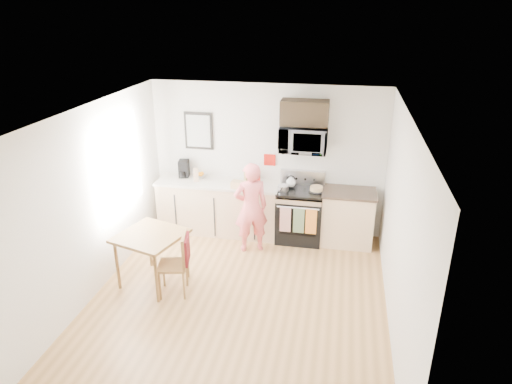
% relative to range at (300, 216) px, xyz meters
% --- Properties ---
extents(floor, '(4.60, 4.60, 0.00)m').
position_rel_range_xyz_m(floor, '(-0.63, -1.98, -0.44)').
color(floor, olive).
rests_on(floor, ground).
extents(back_wall, '(4.00, 0.04, 2.60)m').
position_rel_range_xyz_m(back_wall, '(-0.63, 0.32, 0.86)').
color(back_wall, silver).
rests_on(back_wall, floor).
extents(front_wall, '(4.00, 0.04, 2.60)m').
position_rel_range_xyz_m(front_wall, '(-0.63, -4.28, 0.86)').
color(front_wall, silver).
rests_on(front_wall, floor).
extents(left_wall, '(0.04, 4.60, 2.60)m').
position_rel_range_xyz_m(left_wall, '(-2.63, -1.98, 0.86)').
color(left_wall, silver).
rests_on(left_wall, floor).
extents(right_wall, '(0.04, 4.60, 2.60)m').
position_rel_range_xyz_m(right_wall, '(1.37, -1.98, 0.86)').
color(right_wall, silver).
rests_on(right_wall, floor).
extents(ceiling, '(4.00, 4.60, 0.04)m').
position_rel_range_xyz_m(ceiling, '(-0.63, -1.98, 2.16)').
color(ceiling, silver).
rests_on(ceiling, back_wall).
extents(window, '(0.06, 1.40, 1.50)m').
position_rel_range_xyz_m(window, '(-2.59, -1.18, 1.11)').
color(window, silver).
rests_on(window, left_wall).
extents(cabinet_left, '(2.10, 0.60, 0.90)m').
position_rel_range_xyz_m(cabinet_left, '(-1.43, 0.02, 0.01)').
color(cabinet_left, '#D8B78A').
rests_on(cabinet_left, floor).
extents(countertop_left, '(2.14, 0.64, 0.04)m').
position_rel_range_xyz_m(countertop_left, '(-1.43, 0.02, 0.48)').
color(countertop_left, silver).
rests_on(countertop_left, cabinet_left).
extents(cabinet_right, '(0.84, 0.60, 0.90)m').
position_rel_range_xyz_m(cabinet_right, '(0.80, 0.02, 0.01)').
color(cabinet_right, '#D8B78A').
rests_on(cabinet_right, floor).
extents(countertop_right, '(0.88, 0.64, 0.04)m').
position_rel_range_xyz_m(countertop_right, '(0.80, 0.02, 0.48)').
color(countertop_right, black).
rests_on(countertop_right, cabinet_right).
extents(range, '(0.76, 0.70, 1.16)m').
position_rel_range_xyz_m(range, '(0.00, 0.00, 0.00)').
color(range, black).
rests_on(range, floor).
extents(microwave, '(0.76, 0.51, 0.42)m').
position_rel_range_xyz_m(microwave, '(-0.00, 0.10, 1.32)').
color(microwave, silver).
rests_on(microwave, back_wall).
extents(upper_cabinet, '(0.76, 0.35, 0.40)m').
position_rel_range_xyz_m(upper_cabinet, '(-0.00, 0.15, 1.74)').
color(upper_cabinet, black).
rests_on(upper_cabinet, back_wall).
extents(wall_art, '(0.50, 0.04, 0.65)m').
position_rel_range_xyz_m(wall_art, '(-1.83, 0.30, 1.31)').
color(wall_art, black).
rests_on(wall_art, back_wall).
extents(wall_trivet, '(0.20, 0.02, 0.20)m').
position_rel_range_xyz_m(wall_trivet, '(-0.58, 0.31, 0.86)').
color(wall_trivet, '#A3150E').
rests_on(wall_trivet, back_wall).
extents(person, '(0.65, 0.55, 1.52)m').
position_rel_range_xyz_m(person, '(-0.74, -0.53, 0.32)').
color(person, '#DE3D3D').
rests_on(person, floor).
extents(dining_table, '(0.91, 0.91, 0.79)m').
position_rel_range_xyz_m(dining_table, '(-1.93, -1.76, 0.26)').
color(dining_table, brown).
rests_on(dining_table, floor).
extents(chair, '(0.50, 0.46, 0.91)m').
position_rel_range_xyz_m(chair, '(-1.43, -1.92, 0.15)').
color(chair, brown).
rests_on(chair, floor).
extents(knife_block, '(0.14, 0.15, 0.19)m').
position_rel_range_xyz_m(knife_block, '(-0.94, 0.16, 0.60)').
color(knife_block, brown).
rests_on(knife_block, countertop_left).
extents(utensil_crock, '(0.11, 0.11, 0.33)m').
position_rel_range_xyz_m(utensil_crock, '(-0.77, 0.16, 0.64)').
color(utensil_crock, '#A3150E').
rests_on(utensil_crock, countertop_left).
extents(fruit_bowl, '(0.22, 0.22, 0.09)m').
position_rel_range_xyz_m(fruit_bowl, '(-1.79, 0.20, 0.54)').
color(fruit_bowl, white).
rests_on(fruit_bowl, countertop_left).
extents(milk_carton, '(0.11, 0.11, 0.23)m').
position_rel_range_xyz_m(milk_carton, '(-1.82, -0.01, 0.62)').
color(milk_carton, tan).
rests_on(milk_carton, countertop_left).
extents(coffee_maker, '(0.20, 0.27, 0.30)m').
position_rel_range_xyz_m(coffee_maker, '(-2.09, 0.16, 0.64)').
color(coffee_maker, black).
rests_on(coffee_maker, countertop_left).
extents(bread_bag, '(0.34, 0.19, 0.12)m').
position_rel_range_xyz_m(bread_bag, '(-0.98, -0.19, 0.56)').
color(bread_bag, tan).
rests_on(bread_bag, countertop_left).
extents(cake, '(0.26, 0.26, 0.09)m').
position_rel_range_xyz_m(cake, '(0.26, -0.04, 0.53)').
color(cake, black).
rests_on(cake, range).
extents(kettle, '(0.17, 0.17, 0.21)m').
position_rel_range_xyz_m(kettle, '(-0.18, 0.07, 0.58)').
color(kettle, white).
rests_on(kettle, range).
extents(pot, '(0.18, 0.31, 0.09)m').
position_rel_range_xyz_m(pot, '(-0.28, -0.11, 0.53)').
color(pot, silver).
rests_on(pot, range).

